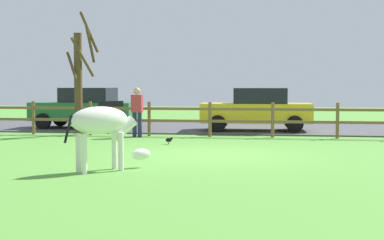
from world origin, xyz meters
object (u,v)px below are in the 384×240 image
object	(u,v)px
crow_on_grass	(169,140)
visitor_near_fence	(137,110)
parked_car_green	(86,108)
zebra	(103,125)
bare_tree	(79,78)
parked_car_yellow	(257,109)

from	to	relation	value
crow_on_grass	visitor_near_fence	xyz separation A→B (m)	(-1.47, 2.03, 0.78)
parked_car_green	zebra	bearing A→B (deg)	-69.07
zebra	visitor_near_fence	distance (m)	7.46
bare_tree	crow_on_grass	distance (m)	4.82
bare_tree	parked_car_green	bearing A→B (deg)	104.36
zebra	parked_car_yellow	bearing A→B (deg)	75.17
parked_car_yellow	parked_car_green	size ratio (longest dim) A/B	1.01
bare_tree	parked_car_green	size ratio (longest dim) A/B	1.03
bare_tree	visitor_near_fence	size ratio (longest dim) A/B	2.54
bare_tree	parked_car_yellow	bearing A→B (deg)	19.95
bare_tree	visitor_near_fence	world-z (taller)	bare_tree
bare_tree	parked_car_yellow	world-z (taller)	bare_tree
zebra	parked_car_green	world-z (taller)	parked_car_green
zebra	visitor_near_fence	world-z (taller)	visitor_near_fence
parked_car_yellow	parked_car_green	bearing A→B (deg)	177.91
bare_tree	parked_car_green	distance (m)	2.73
visitor_near_fence	crow_on_grass	bearing A→B (deg)	-54.18
parked_car_green	parked_car_yellow	bearing A→B (deg)	-2.09
crow_on_grass	parked_car_green	world-z (taller)	parked_car_green
crow_on_grass	parked_car_yellow	bearing A→B (deg)	63.56
bare_tree	visitor_near_fence	bearing A→B (deg)	-13.97
parked_car_yellow	bare_tree	bearing A→B (deg)	-160.05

